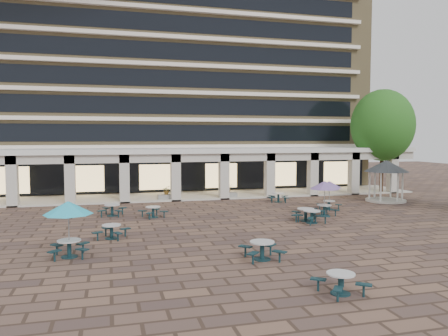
{
  "coord_description": "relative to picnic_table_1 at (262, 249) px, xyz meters",
  "views": [
    {
      "loc": [
        -7.48,
        -24.13,
        5.36
      ],
      "look_at": [
        -0.35,
        3.0,
        3.4
      ],
      "focal_mm": 35.0,
      "sensor_mm": 36.0,
      "label": 1
    }
  ],
  "objects": [
    {
      "name": "tree_east_c",
      "position": [
        19.11,
        19.1,
        6.05
      ],
      "size": [
        6.0,
        6.0,
        10.0
      ],
      "color": "#382616",
      "rests_on": "ground"
    },
    {
      "name": "ground",
      "position": [
        1.07,
        6.33,
        -0.49
      ],
      "size": [
        120.0,
        120.0,
        0.0
      ],
      "primitive_type": "plane",
      "color": "brown",
      "rests_on": "ground"
    },
    {
      "name": "picnic_table_12",
      "position": [
        -6.31,
        12.75,
        -0.02
      ],
      "size": [
        2.05,
        2.05,
        0.79
      ],
      "rotation": [
        0.0,
        0.0,
        -0.26
      ],
      "color": "#13333A",
      "rests_on": "ground"
    },
    {
      "name": "picnic_table_11",
      "position": [
        9.39,
        11.41,
        1.31
      ],
      "size": [
        1.84,
        1.84,
        2.12
      ],
      "rotation": [
        0.0,
        0.0,
        0.34
      ],
      "color": "#13333A",
      "rests_on": "ground"
    },
    {
      "name": "picnic_table_13",
      "position": [
        7.12,
        15.86,
        -0.04
      ],
      "size": [
        2.02,
        2.02,
        0.76
      ],
      "rotation": [
        0.0,
        0.0,
        -0.33
      ],
      "color": "#13333A",
      "rests_on": "ground"
    },
    {
      "name": "gazebo",
      "position": [
        16.03,
        13.98,
        2.09
      ],
      "size": [
        3.68,
        3.68,
        3.42
      ],
      "rotation": [
        0.0,
        0.0,
        -0.39
      ],
      "color": "beige",
      "rests_on": "ground"
    },
    {
      "name": "picnic_table_8",
      "position": [
        -3.65,
        11.46,
        -0.05
      ],
      "size": [
        2.0,
        2.0,
        0.74
      ],
      "rotation": [
        0.0,
        0.0,
        0.37
      ],
      "color": "#13333A",
      "rests_on": "ground"
    },
    {
      "name": "picnic_table_1",
      "position": [
        0.0,
        0.0,
        0.0
      ],
      "size": [
        1.87,
        1.87,
        0.82
      ],
      "rotation": [
        0.0,
        0.0,
        -0.03
      ],
      "color": "#13333A",
      "rests_on": "ground"
    },
    {
      "name": "planter_left",
      "position": [
        -1.74,
        19.23,
        0.03
      ],
      "size": [
        1.5,
        0.66,
        1.27
      ],
      "color": "gray",
      "rests_on": "ground"
    },
    {
      "name": "retail_arcade",
      "position": [
        1.07,
        21.13,
        2.51
      ],
      "size": [
        42.0,
        6.6,
        4.4
      ],
      "color": "white",
      "rests_on": "ground"
    },
    {
      "name": "picnic_table_4",
      "position": [
        -8.23,
        2.57,
        1.65
      ],
      "size": [
        2.18,
        2.18,
        2.52
      ],
      "rotation": [
        0.0,
        0.0,
        0.03
      ],
      "color": "#13333A",
      "rests_on": "ground"
    },
    {
      "name": "picnic_table_6",
      "position": [
        7.84,
        9.22,
        1.52
      ],
      "size": [
        2.05,
        2.05,
        2.37
      ],
      "rotation": [
        0.0,
        0.0,
        0.08
      ],
      "color": "#13333A",
      "rests_on": "ground"
    },
    {
      "name": "picnic_table_10",
      "position": [
        5.73,
        7.72,
        -0.0
      ],
      "size": [
        2.24,
        2.24,
        0.82
      ],
      "rotation": [
        0.0,
        0.0,
        -0.43
      ],
      "color": "#13333A",
      "rests_on": "ground"
    },
    {
      "name": "planter_right",
      "position": [
        3.72,
        19.23,
        -0.01
      ],
      "size": [
        1.5,
        0.73,
        1.23
      ],
      "color": "gray",
      "rests_on": "ground"
    },
    {
      "name": "picnic_table_5",
      "position": [
        -6.38,
        5.81,
        -0.04
      ],
      "size": [
        2.03,
        2.03,
        0.75
      ],
      "rotation": [
        0.0,
        0.0,
        -0.38
      ],
      "color": "#13333A",
      "rests_on": "ground"
    },
    {
      "name": "apartment_building",
      "position": [
        1.07,
        31.8,
        12.11
      ],
      "size": [
        40.0,
        15.5,
        25.2
      ],
      "color": "#978255",
      "rests_on": "ground"
    },
    {
      "name": "picnic_table_7",
      "position": [
        5.8,
        6.98,
        -0.01
      ],
      "size": [
        2.06,
        2.06,
        0.8
      ],
      "rotation": [
        0.0,
        0.0,
        0.23
      ],
      "color": "#13333A",
      "rests_on": "ground"
    },
    {
      "name": "picnic_table_2",
      "position": [
        1.17,
        -4.67,
        -0.05
      ],
      "size": [
        1.82,
        1.82,
        0.73
      ],
      "rotation": [
        0.0,
        0.0,
        0.15
      ],
      "color": "#13333A",
      "rests_on": "ground"
    }
  ]
}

